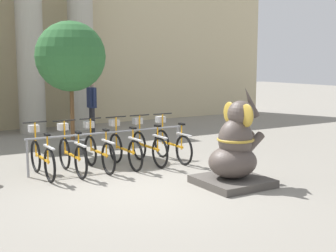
% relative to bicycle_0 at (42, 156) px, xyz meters
% --- Properties ---
extents(ground_plane, '(60.00, 60.00, 0.00)m').
position_rel_bicycle_0_xyz_m(ground_plane, '(1.35, -1.86, -0.40)').
color(ground_plane, gray).
extents(building_facade, '(20.00, 0.20, 6.00)m').
position_rel_bicycle_0_xyz_m(building_facade, '(1.35, 6.74, 2.60)').
color(building_facade, '#C6B78E').
rests_on(building_facade, ground_plane).
extents(column_middle, '(1.02, 1.02, 5.16)m').
position_rel_bicycle_0_xyz_m(column_middle, '(1.35, 5.74, 2.22)').
color(column_middle, '#ADA899').
rests_on(column_middle, ground_plane).
extents(column_right, '(1.02, 1.02, 5.16)m').
position_rel_bicycle_0_xyz_m(column_right, '(3.00, 5.74, 2.22)').
color(column_right, '#ADA899').
rests_on(column_right, ground_plane).
extents(bike_rack, '(3.54, 0.05, 0.77)m').
position_rel_bicycle_0_xyz_m(bike_rack, '(1.47, 0.09, 0.20)').
color(bike_rack, gray).
rests_on(bike_rack, ground_plane).
extents(bicycle_0, '(0.48, 1.62, 1.05)m').
position_rel_bicycle_0_xyz_m(bicycle_0, '(0.00, 0.00, 0.00)').
color(bicycle_0, black).
rests_on(bicycle_0, ground_plane).
extents(bicycle_1, '(0.48, 1.62, 1.05)m').
position_rel_bicycle_0_xyz_m(bicycle_1, '(0.59, -0.06, 0.00)').
color(bicycle_1, black).
rests_on(bicycle_1, ground_plane).
extents(bicycle_2, '(0.48, 1.62, 1.05)m').
position_rel_bicycle_0_xyz_m(bicycle_2, '(1.18, -0.02, 0.00)').
color(bicycle_2, black).
rests_on(bicycle_2, ground_plane).
extents(bicycle_3, '(0.48, 1.62, 1.05)m').
position_rel_bicycle_0_xyz_m(bicycle_3, '(1.76, -0.04, 0.00)').
color(bicycle_3, black).
rests_on(bicycle_3, ground_plane).
extents(bicycle_4, '(0.48, 1.62, 1.05)m').
position_rel_bicycle_0_xyz_m(bicycle_4, '(2.35, -0.03, 0.00)').
color(bicycle_4, black).
rests_on(bicycle_4, ground_plane).
extents(bicycle_5, '(0.48, 1.62, 1.05)m').
position_rel_bicycle_0_xyz_m(bicycle_5, '(2.94, -0.06, 0.00)').
color(bicycle_5, black).
rests_on(bicycle_5, ground_plane).
extents(elephant_statue, '(1.19, 1.19, 1.82)m').
position_rel_bicycle_0_xyz_m(elephant_statue, '(2.86, -2.41, 0.21)').
color(elephant_statue, '#4C4742').
rests_on(elephant_statue, ground_plane).
extents(person_pedestrian, '(0.22, 0.47, 1.68)m').
position_rel_bicycle_0_xyz_m(person_pedestrian, '(2.83, 4.46, 0.60)').
color(person_pedestrian, '#28282D').
rests_on(person_pedestrian, ground_plane).
extents(potted_tree, '(1.68, 1.68, 3.20)m').
position_rel_bicycle_0_xyz_m(potted_tree, '(1.31, 1.92, 1.89)').
color(potted_tree, '#4C4C4C').
rests_on(potted_tree, ground_plane).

